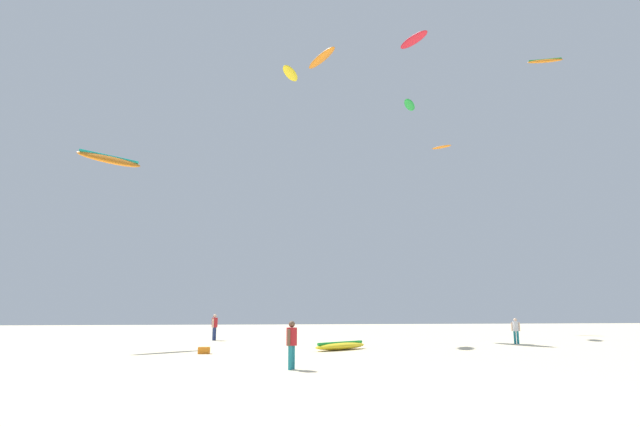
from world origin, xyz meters
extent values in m
plane|color=beige|center=(0.00, 0.00, 0.00)|extent=(120.00, 120.00, 0.00)
cylinder|color=teal|center=(-2.85, 3.78, 0.42)|extent=(0.16, 0.16, 0.84)
cylinder|color=teal|center=(-2.75, 3.95, 0.42)|extent=(0.16, 0.16, 0.84)
cylinder|color=#B21E23|center=(-2.80, 3.86, 1.16)|extent=(0.39, 0.39, 0.63)
cylinder|color=brown|center=(-2.91, 3.67, 1.13)|extent=(0.11, 0.11, 0.58)
cylinder|color=brown|center=(-2.68, 4.06, 1.13)|extent=(0.11, 0.11, 0.58)
sphere|color=brown|center=(-2.80, 3.86, 1.59)|extent=(0.23, 0.23, 0.23)
cylinder|color=navy|center=(-6.88, 22.25, 0.44)|extent=(0.17, 0.17, 0.88)
cylinder|color=navy|center=(-6.97, 22.07, 0.44)|extent=(0.17, 0.17, 0.88)
cylinder|color=#B21E23|center=(-6.92, 22.16, 1.22)|extent=(0.41, 0.41, 0.66)
cylinder|color=beige|center=(-6.83, 22.38, 1.19)|extent=(0.12, 0.12, 0.61)
cylinder|color=beige|center=(-7.02, 21.94, 1.19)|extent=(0.12, 0.12, 0.61)
sphere|color=beige|center=(-6.92, 22.16, 1.67)|extent=(0.24, 0.24, 0.24)
cylinder|color=teal|center=(12.21, 16.12, 0.39)|extent=(0.15, 0.15, 0.78)
cylinder|color=teal|center=(12.06, 16.22, 0.39)|extent=(0.15, 0.15, 0.78)
cylinder|color=silver|center=(12.13, 16.17, 1.07)|extent=(0.36, 0.36, 0.59)
cylinder|color=beige|center=(12.30, 16.05, 1.05)|extent=(0.10, 0.10, 0.54)
cylinder|color=beige|center=(11.96, 16.29, 1.05)|extent=(0.10, 0.10, 0.54)
sphere|color=beige|center=(12.13, 16.17, 1.48)|extent=(0.21, 0.21, 0.21)
ellipsoid|color=yellow|center=(0.42, 12.66, 0.20)|extent=(3.49, 2.99, 0.41)
cylinder|color=green|center=(0.42, 12.66, 0.36)|extent=(2.74, 2.12, 0.16)
cube|color=orange|center=(-6.56, 11.11, 0.16)|extent=(0.56, 0.36, 0.32)
ellipsoid|color=orange|center=(21.29, 25.14, 24.13)|extent=(3.14, 1.80, 0.64)
cylinder|color=green|center=(21.29, 25.14, 24.26)|extent=(2.67, 1.00, 0.13)
ellipsoid|color=orange|center=(-13.49, 17.63, 11.46)|extent=(3.93, 3.53, 0.99)
cylinder|color=#19B29E|center=(-13.49, 17.63, 11.64)|extent=(3.04, 2.54, 0.18)
ellipsoid|color=orange|center=(1.19, 26.82, 24.01)|extent=(2.78, 4.67, 0.85)
ellipsoid|color=green|center=(9.86, 29.30, 21.07)|extent=(2.19, 2.89, 0.63)
ellipsoid|color=red|center=(9.83, 27.30, 26.61)|extent=(2.39, 3.81, 0.53)
ellipsoid|color=yellow|center=(-1.79, 22.98, 20.54)|extent=(1.89, 2.86, 0.65)
ellipsoid|color=orange|center=(14.65, 34.13, 18.66)|extent=(1.93, 1.90, 0.22)
camera|label=1|loc=(-4.12, -15.24, 2.12)|focal=29.00mm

